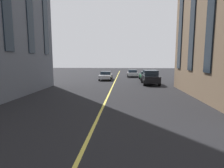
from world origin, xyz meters
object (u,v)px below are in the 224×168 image
Objects in this scene: car_green_mid at (146,76)px; car_silver_trailing at (132,73)px; car_black_far at (150,77)px; car_silver_oncoming at (106,76)px.

car_green_mid is 5.79m from car_silver_trailing.
car_black_far is 1.07× the size of car_silver_trailing.
car_silver_trailing is at bearing 10.23° from car_black_far.
car_silver_trailing is at bearing -38.35° from car_silver_oncoming.
car_green_mid and car_silver_trailing have the same top height.
car_silver_trailing is (5.76, -4.56, 0.00)m from car_silver_oncoming.
car_silver_oncoming is at bearing 141.65° from car_silver_trailing.
car_black_far reaches higher than car_green_mid.
car_green_mid is 6.50m from car_silver_oncoming.
car_black_far reaches higher than car_silver_oncoming.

